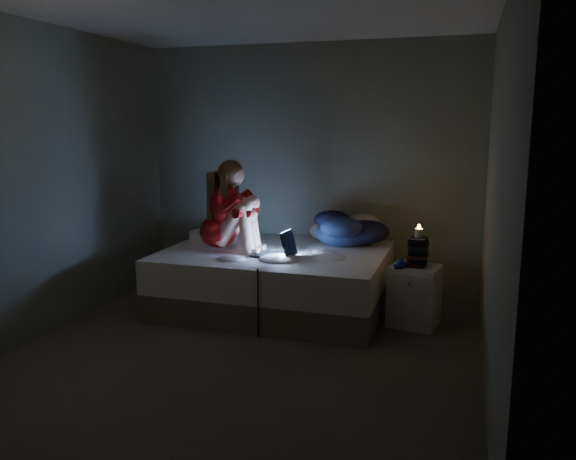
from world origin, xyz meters
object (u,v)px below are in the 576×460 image
at_px(bed, 275,279).
at_px(nightstand, 414,296).
at_px(candle, 419,233).
at_px(woman, 218,205).
at_px(laptop, 273,243).
at_px(phone, 400,267).

distance_m(bed, nightstand, 1.34).
bearing_deg(candle, nightstand, -121.52).
distance_m(woman, nightstand, 1.99).
bearing_deg(nightstand, woman, -167.83).
relative_size(bed, candle, 26.12).
bearing_deg(candle, laptop, -172.29).
distance_m(bed, laptop, 0.49).
relative_size(laptop, phone, 2.63).
distance_m(woman, phone, 1.79).
bearing_deg(woman, candle, 3.04).
bearing_deg(nightstand, laptop, -162.91).
bearing_deg(phone, laptop, 159.03).
bearing_deg(nightstand, candle, 68.78).
distance_m(nightstand, candle, 0.56).
xyz_separation_m(nightstand, candle, (0.01, 0.02, 0.56)).
height_order(bed, woman, woman).
bearing_deg(phone, bed, 147.11).
relative_size(woman, nightstand, 1.61).
xyz_separation_m(woman, nightstand, (1.85, 0.06, -0.74)).
xyz_separation_m(bed, candle, (1.35, -0.08, 0.55)).
bearing_deg(woman, laptop, -8.43).
relative_size(bed, laptop, 5.67).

